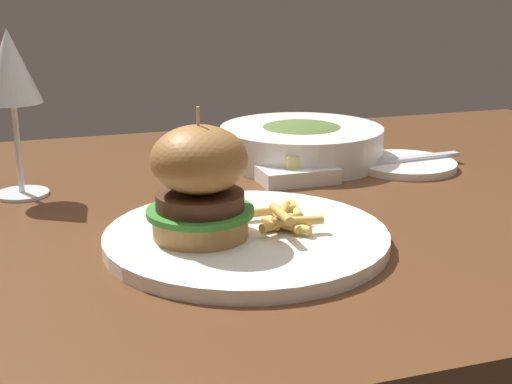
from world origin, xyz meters
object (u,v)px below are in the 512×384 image
at_px(main_plate, 246,238).
at_px(soup_bowl, 301,143).
at_px(table_knife, 373,162).
at_px(burger_sandwich, 200,182).
at_px(wine_glass, 10,72).
at_px(bread_plate, 405,164).
at_px(butter_dish, 296,173).

relative_size(main_plate, soup_bowl, 1.21).
height_order(table_knife, soup_bowl, soup_bowl).
distance_m(burger_sandwich, wine_glass, 0.31).
relative_size(wine_glass, table_knife, 0.84).
bearing_deg(soup_bowl, main_plate, -120.91).
relative_size(bread_plate, table_knife, 0.60).
bearing_deg(soup_bowl, burger_sandwich, -127.17).
bearing_deg(table_knife, soup_bowl, 131.56).
relative_size(burger_sandwich, butter_dish, 1.27).
height_order(wine_glass, table_knife, wine_glass).
bearing_deg(main_plate, bread_plate, 35.67).
distance_m(wine_glass, bread_plate, 0.53).
bearing_deg(burger_sandwich, main_plate, -1.19).
bearing_deg(soup_bowl, wine_glass, -172.92).
xyz_separation_m(table_knife, butter_dish, (-0.12, -0.01, -0.00)).
bearing_deg(table_knife, butter_dish, -174.01).
xyz_separation_m(wine_glass, bread_plate, (0.51, -0.03, -0.14)).
bearing_deg(main_plate, table_knife, 40.39).
height_order(main_plate, wine_glass, wine_glass).
bearing_deg(bread_plate, table_knife, -175.63).
distance_m(wine_glass, table_knife, 0.48).
bearing_deg(burger_sandwich, soup_bowl, 52.83).
bearing_deg(burger_sandwich, wine_glass, 123.61).
bearing_deg(burger_sandwich, butter_dish, 48.17).
distance_m(table_knife, soup_bowl, 0.11).
height_order(bread_plate, table_knife, table_knife).
distance_m(table_knife, butter_dish, 0.12).
relative_size(burger_sandwich, soup_bowl, 0.54).
relative_size(bread_plate, soup_bowl, 0.61).
bearing_deg(bread_plate, wine_glass, 176.58).
height_order(main_plate, bread_plate, main_plate).
bearing_deg(table_knife, burger_sandwich, -144.46).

